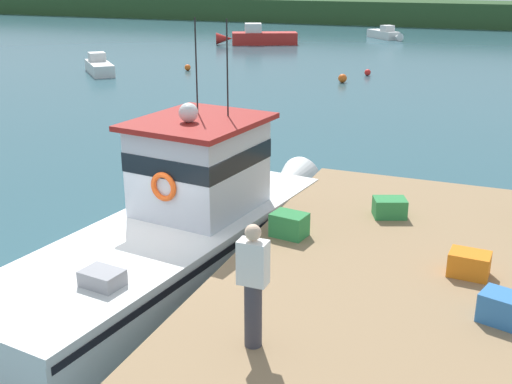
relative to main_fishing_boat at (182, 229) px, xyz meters
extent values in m
plane|color=#2D5660|center=(-0.27, -0.37, -1.01)|extent=(200.00, 200.00, 0.00)
cylinder|color=#4C3D2D|center=(1.93, 3.73, -0.51)|extent=(0.36, 0.36, 1.00)
cube|color=#937551|center=(4.53, -0.37, 0.09)|extent=(6.00, 9.00, 0.20)
cube|color=white|center=(-0.07, -0.56, -0.46)|extent=(3.52, 8.26, 1.10)
cone|color=white|center=(0.56, 4.30, -0.46)|extent=(1.33, 1.93, 1.10)
cube|color=black|center=(-0.07, -0.56, -0.01)|extent=(3.52, 8.10, 0.12)
cube|color=white|center=(-0.07, -0.56, 0.15)|extent=(3.56, 8.26, 0.12)
cube|color=silver|center=(0.08, 0.63, 0.99)|extent=(2.17, 2.43, 1.80)
cube|color=black|center=(0.08, 0.63, 1.31)|extent=(2.19, 2.45, 0.36)
cube|color=maroon|center=(0.08, 0.63, 1.94)|extent=(2.45, 2.76, 0.10)
sphere|color=white|center=(0.04, 0.33, 2.17)|extent=(0.36, 0.36, 0.36)
cylinder|color=black|center=(-0.20, 1.17, 2.89)|extent=(0.03, 0.03, 1.80)
cylinder|color=black|center=(0.49, 1.08, 2.89)|extent=(0.03, 0.03, 1.80)
cube|color=#939399|center=(0.18, -2.81, 0.27)|extent=(0.65, 0.51, 0.36)
torus|color=orange|center=(-0.84, -3.28, 0.15)|extent=(0.63, 0.63, 0.12)
torus|color=#EA5119|center=(-0.07, -0.50, 0.99)|extent=(0.55, 0.17, 0.54)
cube|color=#2D8442|center=(3.59, 1.61, 0.37)|extent=(0.72, 0.63, 0.36)
cube|color=#2D8442|center=(2.13, 0.02, 0.40)|extent=(0.66, 0.53, 0.42)
cube|color=orange|center=(5.18, -0.40, 0.38)|extent=(0.63, 0.48, 0.38)
cube|color=#3370B2|center=(5.72, -1.67, 0.40)|extent=(0.70, 0.59, 0.41)
cylinder|color=#383842|center=(2.84, -3.42, 0.62)|extent=(0.22, 0.22, 0.86)
cube|color=white|center=(2.84, -3.42, 1.33)|extent=(0.36, 0.22, 0.56)
sphere|color=beige|center=(2.84, -3.42, 1.72)|extent=(0.20, 0.20, 0.20)
cube|color=red|center=(-13.04, 37.98, -0.55)|extent=(5.27, 3.57, 0.92)
cone|color=red|center=(-15.92, 36.67, -0.55)|extent=(1.53, 1.36, 0.92)
cube|color=silver|center=(-13.85, 37.62, 0.26)|extent=(1.69, 1.70, 0.69)
cube|color=silver|center=(-5.30, 46.05, -0.69)|extent=(3.23, 3.36, 0.64)
cone|color=silver|center=(-3.80, 44.43, -0.69)|extent=(1.07, 1.09, 0.64)
cube|color=silver|center=(-4.88, 45.60, -0.12)|extent=(1.26, 1.26, 0.48)
cube|color=silver|center=(-16.37, 20.68, -0.69)|extent=(3.26, 3.31, 0.64)
cone|color=silver|center=(-17.91, 22.26, -0.69)|extent=(1.07, 1.08, 0.64)
cube|color=silver|center=(-16.80, 21.12, -0.13)|extent=(1.26, 1.26, 0.48)
sphere|color=red|center=(-2.10, 25.67, -0.83)|extent=(0.35, 0.35, 0.35)
sphere|color=#EA5B19|center=(-12.28, 23.58, -0.83)|extent=(0.36, 0.36, 0.36)
sphere|color=silver|center=(-6.63, 9.78, -0.80)|extent=(0.41, 0.41, 0.41)
sphere|color=#EA5B19|center=(-2.81, 22.89, -0.78)|extent=(0.45, 0.45, 0.45)
cube|color=#284723|center=(-0.27, 61.63, 0.19)|extent=(120.00, 8.00, 2.40)
camera|label=1|loc=(5.45, -9.83, 4.66)|focal=44.81mm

